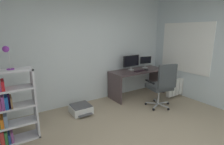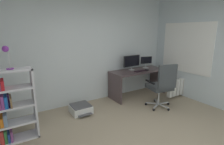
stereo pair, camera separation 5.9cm
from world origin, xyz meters
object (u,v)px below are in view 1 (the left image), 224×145
desk_lamp (7,53)px  radiator (179,86)px  monitor_main (131,61)px  printer (81,109)px  monitor_secondary (145,61)px  keyboard (140,71)px  computer_mouse (146,70)px  bookshelf (7,109)px  desk (138,76)px  office_chair (162,84)px

desk_lamp → radiator: bearing=-2.3°
monitor_main → printer: monitor_main is taller
printer → radiator: 2.87m
monitor_secondary → keyboard: 0.55m
monitor_main → computer_mouse: (0.32, -0.28, -0.23)m
monitor_main → desk_lamp: bearing=-167.5°
monitor_main → bookshelf: 3.21m
desk → bookshelf: 3.31m
desk → bookshelf: size_ratio=1.32×
bookshelf → desk: bearing=9.5°
desk → printer: 1.91m
monitor_main → radiator: 1.56m
computer_mouse → printer: bearing=169.8°
desk_lamp → computer_mouse: bearing=6.6°
monitor_secondary → radiator: (0.58, -0.83, -0.67)m
monitor_secondary → desk_lamp: desk_lamp is taller
monitor_secondary → radiator: size_ratio=0.40×
radiator → monitor_secondary: bearing=125.0°
keyboard → desk_lamp: (-3.10, -0.40, 0.75)m
monitor_secondary → bookshelf: bookshelf is taller
bookshelf → desk_lamp: bearing=0.3°
desk_lamp → radiator: size_ratio=0.38×
computer_mouse → desk: bearing=126.1°
keyboard → radiator: 1.26m
computer_mouse → printer: 2.12m
computer_mouse → monitor_secondary: bearing=41.9°
computer_mouse → office_chair: size_ratio=0.09×
desk → monitor_secondary: bearing=17.2°
desk → computer_mouse: 0.31m
desk_lamp → printer: size_ratio=0.71×
monitor_main → keyboard: monitor_main is taller
desk_lamp → bookshelf: bearing=-179.7°
computer_mouse → keyboard: bearing=165.7°
keyboard → printer: (-1.79, -0.03, -0.67)m
monitor_secondary → keyboard: bearing=-149.1°
computer_mouse → office_chair: office_chair is taller
radiator → keyboard: bearing=151.0°
desk → printer: desk is taller
office_chair → desk_lamp: bearing=171.7°
desk_lamp → radiator: desk_lamp is taller
monitor_secondary → desk_lamp: (-3.55, -0.67, 0.55)m
desk → radiator: bearing=-36.4°
bookshelf → radiator: bearing=-2.2°
monitor_secondary → monitor_main: bearing=-180.0°
office_chair → radiator: 1.16m
desk → keyboard: 0.25m
desk → desk_lamp: size_ratio=4.40×
desk → printer: size_ratio=3.13×
desk → office_chair: bearing=-96.3°
monitor_secondary → printer: 2.41m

